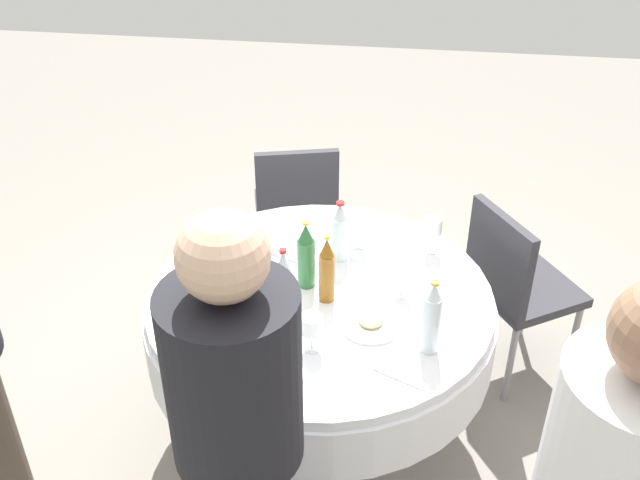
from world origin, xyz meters
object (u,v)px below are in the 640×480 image
object	(u,v)px
wine_glass_east	(433,227)
wine_glass_right	(312,326)
plate_left	(371,323)
person_front	(241,462)
plate_rear	(233,246)
wine_glass_south	(359,224)
plate_mid	(270,376)
chair_near	(296,206)
bottle_clear_front	(431,318)
bottle_amber_west	(327,271)
wine_glass_near	(402,273)
plate_outer	(214,311)
bottle_clear_right	(284,291)
dining_table	(320,324)
bottle_green_inner	(306,256)
chair_south	(514,281)
bottle_clear_east	(340,233)

from	to	relation	value
wine_glass_east	wine_glass_right	size ratio (longest dim) A/B	1.11
plate_left	person_front	xyz separation A→B (m)	(-0.74, 0.29, 0.10)
wine_glass_east	plate_rear	bearing A→B (deg)	96.27
wine_glass_right	wine_glass_south	size ratio (longest dim) A/B	0.92
wine_glass_east	wine_glass_right	bearing A→B (deg)	148.87
wine_glass_right	plate_left	size ratio (longest dim) A/B	0.65
wine_glass_south	plate_rear	bearing A→B (deg)	99.52
plate_mid	chair_near	xyz separation A→B (m)	(1.46, 0.16, -0.23)
bottle_clear_front	plate_rear	bearing A→B (deg)	57.45
bottle_amber_west	wine_glass_near	world-z (taller)	bottle_amber_west
bottle_clear_front	plate_outer	xyz separation A→B (m)	(0.09, 0.77, -0.12)
plate_left	person_front	size ratio (longest dim) A/B	0.13
bottle_clear_front	bottle_clear_right	xyz separation A→B (m)	(0.06, 0.50, 0.02)
wine_glass_right	dining_table	bearing A→B (deg)	2.81
wine_glass_near	bottle_clear_right	bearing A→B (deg)	119.39
bottle_green_inner	plate_rear	distance (m)	0.41
bottle_green_inner	wine_glass_right	bearing A→B (deg)	-168.34
plate_outer	chair_south	xyz separation A→B (m)	(0.66, -1.14, -0.23)
wine_glass_south	chair_south	size ratio (longest dim) A/B	0.17
bottle_clear_right	plate_rear	world-z (taller)	bottle_clear_right
dining_table	chair_south	distance (m)	0.92
bottle_green_inner	person_front	size ratio (longest dim) A/B	0.17
wine_glass_south	chair_near	world-z (taller)	wine_glass_south
chair_south	person_front	bearing A→B (deg)	-63.84
wine_glass_east	plate_mid	world-z (taller)	wine_glass_east
wine_glass_right	plate_left	bearing A→B (deg)	-51.77
bottle_clear_right	wine_glass_south	bearing A→B (deg)	-21.23
bottle_clear_front	wine_glass_east	xyz separation A→B (m)	(0.60, -0.00, -0.02)
wine_glass_near	plate_mid	bearing A→B (deg)	140.92
bottle_green_inner	plate_mid	bearing A→B (deg)	175.45
bottle_clear_front	plate_outer	world-z (taller)	bottle_clear_front
plate_mid	chair_south	bearing A→B (deg)	-42.73
chair_near	wine_glass_near	bearing A→B (deg)	-74.67
bottle_green_inner	chair_south	xyz separation A→B (m)	(0.44, -0.84, -0.35)
dining_table	plate_left	world-z (taller)	plate_left
plate_mid	chair_near	distance (m)	1.48
bottle_clear_east	chair_near	distance (m)	0.88
wine_glass_east	plate_left	world-z (taller)	wine_glass_east
bottle_clear_right	plate_left	xyz separation A→B (m)	(0.04, -0.30, -0.14)
plate_outer	person_front	size ratio (longest dim) A/B	0.15
bottle_clear_right	plate_outer	distance (m)	0.30
wine_glass_east	chair_near	world-z (taller)	wine_glass_east
plate_mid	plate_left	xyz separation A→B (m)	(0.30, -0.30, 0.00)
bottle_amber_west	plate_outer	size ratio (longest dim) A/B	1.12
bottle_clear_front	wine_glass_east	world-z (taller)	bottle_clear_front
chair_near	chair_south	bearing A→B (deg)	-40.44
wine_glass_south	wine_glass_near	bearing A→B (deg)	-148.94
wine_glass_south	chair_near	size ratio (longest dim) A/B	0.17
wine_glass_near	chair_south	distance (m)	0.74
plate_left	chair_south	size ratio (longest dim) A/B	0.25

